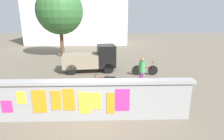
{
  "coord_description": "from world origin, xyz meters",
  "views": [
    {
      "loc": [
        0.47,
        -6.48,
        3.78
      ],
      "look_at": [
        0.77,
        2.99,
        1.08
      ],
      "focal_mm": 30.4,
      "sensor_mm": 36.0,
      "label": 1
    }
  ],
  "objects_px": {
    "bicycle_near": "(45,92)",
    "person_walking": "(142,69)",
    "motorcycle": "(107,83)",
    "tree_roadside": "(60,11)",
    "bicycle_far": "(145,70)",
    "auto_rickshaw_truck": "(92,59)"
  },
  "relations": [
    {
      "from": "motorcycle",
      "to": "person_walking",
      "type": "relative_size",
      "value": 1.17
    },
    {
      "from": "auto_rickshaw_truck",
      "to": "motorcycle",
      "type": "height_order",
      "value": "auto_rickshaw_truck"
    },
    {
      "from": "motorcycle",
      "to": "tree_roadside",
      "type": "relative_size",
      "value": 0.3
    },
    {
      "from": "person_walking",
      "to": "tree_roadside",
      "type": "xyz_separation_m",
      "value": [
        -6.12,
        8.11,
        3.23
      ]
    },
    {
      "from": "auto_rickshaw_truck",
      "to": "bicycle_far",
      "type": "height_order",
      "value": "auto_rickshaw_truck"
    },
    {
      "from": "bicycle_near",
      "to": "bicycle_far",
      "type": "distance_m",
      "value": 6.54
    },
    {
      "from": "motorcycle",
      "to": "bicycle_near",
      "type": "distance_m",
      "value": 3.01
    },
    {
      "from": "bicycle_near",
      "to": "tree_roadside",
      "type": "xyz_separation_m",
      "value": [
        -1.3,
        9.77,
        3.85
      ]
    },
    {
      "from": "bicycle_far",
      "to": "tree_roadside",
      "type": "distance_m",
      "value": 9.85
    },
    {
      "from": "motorcycle",
      "to": "person_walking",
      "type": "bearing_deg",
      "value": 22.71
    },
    {
      "from": "bicycle_far",
      "to": "bicycle_near",
      "type": "bearing_deg",
      "value": -145.84
    },
    {
      "from": "bicycle_near",
      "to": "person_walking",
      "type": "bearing_deg",
      "value": 19.0
    },
    {
      "from": "tree_roadside",
      "to": "person_walking",
      "type": "bearing_deg",
      "value": -52.96
    },
    {
      "from": "auto_rickshaw_truck",
      "to": "motorcycle",
      "type": "xyz_separation_m",
      "value": [
        1.01,
        -3.85,
        -0.44
      ]
    },
    {
      "from": "bicycle_far",
      "to": "tree_roadside",
      "type": "relative_size",
      "value": 0.27
    },
    {
      "from": "bicycle_far",
      "to": "person_walking",
      "type": "bearing_deg",
      "value": -106.46
    },
    {
      "from": "tree_roadside",
      "to": "bicycle_far",
      "type": "bearing_deg",
      "value": -42.24
    },
    {
      "from": "bicycle_near",
      "to": "tree_roadside",
      "type": "distance_m",
      "value": 10.58
    },
    {
      "from": "person_walking",
      "to": "auto_rickshaw_truck",
      "type": "bearing_deg",
      "value": 133.93
    },
    {
      "from": "auto_rickshaw_truck",
      "to": "tree_roadside",
      "type": "xyz_separation_m",
      "value": [
        -3.18,
        5.06,
        3.32
      ]
    },
    {
      "from": "person_walking",
      "to": "motorcycle",
      "type": "bearing_deg",
      "value": -157.29
    },
    {
      "from": "bicycle_near",
      "to": "bicycle_far",
      "type": "height_order",
      "value": "same"
    }
  ]
}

